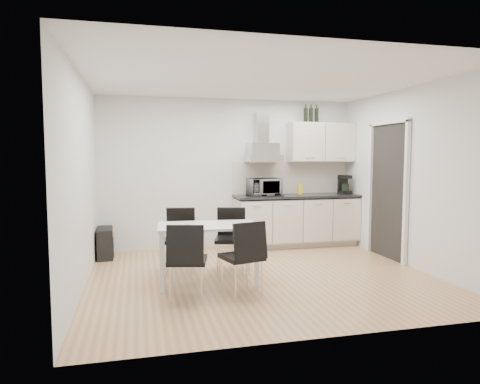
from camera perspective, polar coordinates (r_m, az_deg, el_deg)
The scene contains 15 objects.
ground at distance 5.85m, azimuth 2.87°, elevation -11.14°, with size 4.50×4.50×0.00m, color tan.
wall_back at distance 7.57m, azimuth -1.37°, elevation 2.51°, with size 4.50×0.10×2.60m, color silver.
wall_front at distance 3.76m, azimuth 11.59°, elevation -0.06°, with size 4.50×0.10×2.60m, color silver.
wall_left at distance 5.44m, azimuth -20.43°, elevation 1.24°, with size 0.10×4.00×2.60m, color silver.
wall_right at distance 6.63m, azimuth 21.92°, elevation 1.81°, with size 0.10×4.00×2.60m, color silver.
ceiling at distance 5.71m, azimuth 2.98°, elevation 14.80°, with size 4.50×4.50×0.00m, color white.
doorway at distance 7.08m, azimuth 19.01°, elevation 0.04°, with size 0.08×1.04×2.10m, color white.
kitchenette at distance 7.69m, azimuth 7.73°, elevation -1.00°, with size 2.22×0.64×2.52m.
dining_table at distance 5.41m, azimuth -4.31°, elevation -5.36°, with size 1.29×0.80×0.75m.
chair_far_left at distance 6.00m, azimuth -8.02°, elevation -6.45°, with size 0.44×0.50×0.88m, color black, non-canonical shape.
chair_far_right at distance 5.98m, azimuth -1.26°, elevation -6.46°, with size 0.44×0.50×0.88m, color black, non-canonical shape.
chair_near_left at distance 4.87m, azimuth -7.03°, elevation -9.14°, with size 0.44×0.50×0.88m, color black, non-canonical shape.
chair_near_right at distance 4.99m, azimuth 0.22°, elevation -8.76°, with size 0.44×0.50×0.88m, color black, non-canonical shape.
guitar_amp at distance 7.13m, azimuth -17.54°, elevation -6.48°, with size 0.28×0.58×0.47m.
floor_speaker at distance 7.49m, azimuth -6.53°, elevation -6.32°, with size 0.20×0.17×0.33m, color black.
Camera 1 is at (-1.60, -5.39, 1.62)m, focal length 32.00 mm.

